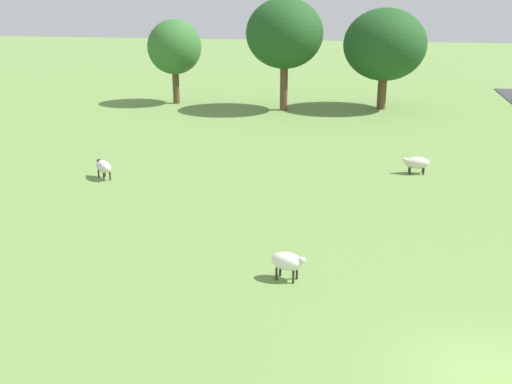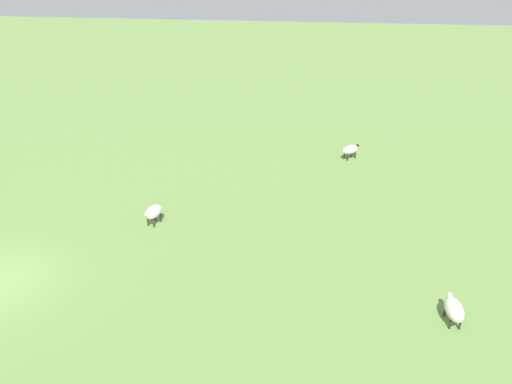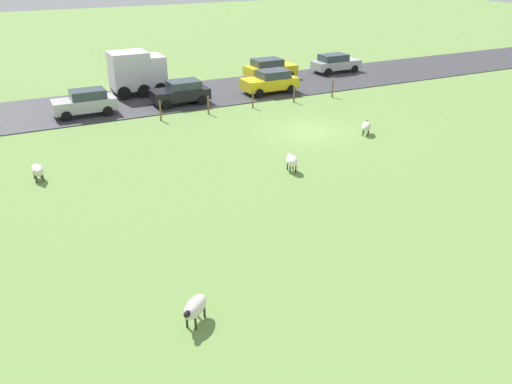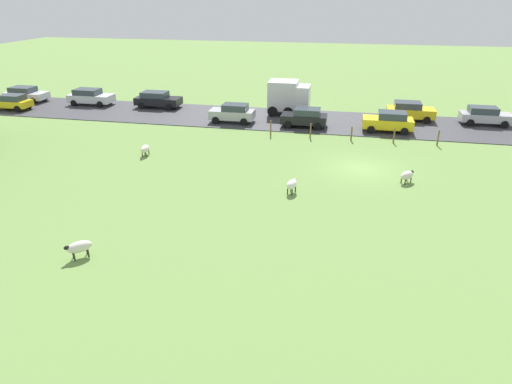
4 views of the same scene
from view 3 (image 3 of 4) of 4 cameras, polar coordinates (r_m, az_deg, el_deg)
name	(u,v)px [view 3 (image 3 of 4)]	position (r m, az deg, el deg)	size (l,w,h in m)	color
ground_plane	(309,132)	(32.55, 5.72, 6.44)	(160.00, 160.00, 0.00)	#6B8E47
road_strip	(232,90)	(42.24, -2.59, 10.83)	(8.00, 80.00, 0.06)	#38383D
sheep_0	(195,307)	(16.04, -6.54, -12.14)	(1.13, 1.15, 0.81)	silver
sheep_1	(292,161)	(26.36, 3.84, 3.36)	(1.10, 0.75, 0.84)	white
sheep_2	(37,170)	(27.38, -22.34, 2.17)	(1.21, 0.61, 0.77)	silver
sheep_3	(366,126)	(32.42, 11.73, 6.89)	(1.14, 1.10, 0.77)	silver
fence_post_0	(333,89)	(40.48, 8.19, 10.87)	(0.12, 0.12, 1.27)	brown
fence_post_1	(294,94)	(38.76, 4.09, 10.38)	(0.12, 0.12, 1.18)	brown
fence_post_2	(253,100)	(37.25, -0.35, 9.81)	(0.12, 0.12, 1.13)	brown
fence_post_3	(208,105)	(35.96, -5.13, 9.24)	(0.12, 0.12, 1.22)	brown
fence_post_4	(160,111)	(34.93, -10.20, 8.54)	(0.12, 0.12, 1.29)	brown
truck_0	(137,72)	(41.51, -12.66, 12.46)	(2.69, 3.89, 3.18)	white
car_2	(270,68)	(45.76, 1.48, 13.08)	(2.21, 4.24, 1.68)	yellow
car_4	(335,63)	(48.83, 8.49, 13.51)	(2.01, 4.28, 1.58)	#B7B7BC
car_5	(85,102)	(37.10, -17.82, 9.14)	(1.98, 4.01, 1.66)	#B7B7BC
car_6	(270,81)	(41.21, 1.54, 11.77)	(2.17, 4.15, 1.68)	yellow
car_7	(181,92)	(38.46, -8.03, 10.56)	(2.13, 3.97, 1.62)	black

